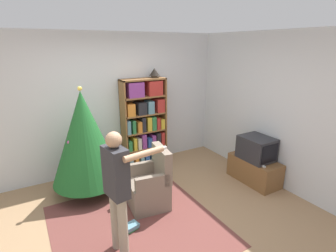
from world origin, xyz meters
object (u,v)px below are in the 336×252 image
object	(u,v)px
standing_person	(117,185)
table_lamp	(154,72)
bookshelf	(145,123)
christmas_tree	(85,138)
armchair	(150,186)
television	(257,148)

from	to	relation	value
standing_person	table_lamp	size ratio (longest dim) A/B	7.55
standing_person	table_lamp	distance (m)	2.73
bookshelf	christmas_tree	size ratio (longest dim) A/B	0.99
table_lamp	standing_person	bearing A→B (deg)	-126.56
bookshelf	standing_person	xyz separation A→B (m)	(-1.29, -2.04, 0.00)
bookshelf	table_lamp	xyz separation A→B (m)	(0.24, 0.01, 0.97)
bookshelf	table_lamp	world-z (taller)	table_lamp
standing_person	armchair	bearing A→B (deg)	124.24
bookshelf	standing_person	distance (m)	2.42
standing_person	christmas_tree	bearing A→B (deg)	170.98
armchair	bookshelf	bearing A→B (deg)	165.15
armchair	table_lamp	size ratio (longest dim) A/B	4.60
christmas_tree	standing_person	xyz separation A→B (m)	(-0.00, -1.53, -0.07)
bookshelf	armchair	distance (m)	1.58
armchair	television	bearing A→B (deg)	89.93
christmas_tree	television	bearing A→B (deg)	-22.76
television	table_lamp	bearing A→B (deg)	124.98
standing_person	table_lamp	xyz separation A→B (m)	(1.52, 2.05, 0.97)
armchair	table_lamp	bearing A→B (deg)	157.39
television	christmas_tree	distance (m)	2.91
table_lamp	armchair	bearing A→B (deg)	-120.17
armchair	standing_person	size ratio (longest dim) A/B	0.61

